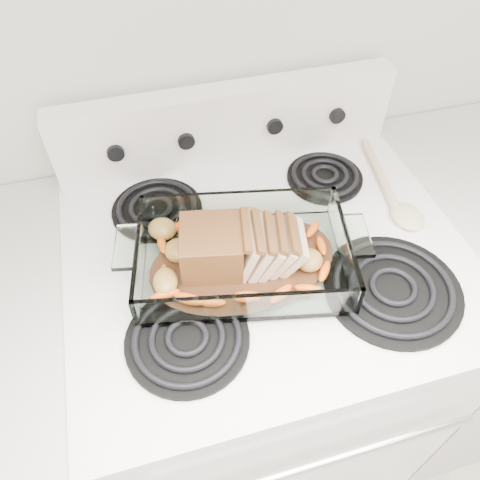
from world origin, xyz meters
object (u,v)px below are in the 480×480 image
object	(u,v)px
counter_right	(472,304)
pork_roast	(231,250)
counter_left	(2,426)
electric_range	(259,356)
baking_dish	(243,258)

from	to	relation	value
counter_right	pork_roast	size ratio (longest dim) A/B	4.12
counter_left	pork_roast	world-z (taller)	pork_roast
counter_left	pork_roast	distance (m)	0.79
counter_left	counter_right	distance (m)	1.33
electric_range	baking_dish	xyz separation A→B (m)	(-0.06, -0.04, 0.48)
counter_left	counter_right	size ratio (longest dim) A/B	1.00
baking_dish	pork_roast	size ratio (longest dim) A/B	1.69
counter_left	counter_right	bearing A→B (deg)	0.00
counter_left	baking_dish	world-z (taller)	baking_dish
pork_roast	baking_dish	bearing A→B (deg)	-14.60
electric_range	counter_right	size ratio (longest dim) A/B	1.20
baking_dish	pork_roast	world-z (taller)	pork_roast
baking_dish	pork_roast	bearing A→B (deg)	-168.13
counter_left	pork_roast	size ratio (longest dim) A/B	4.12
electric_range	counter_left	world-z (taller)	electric_range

